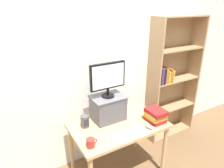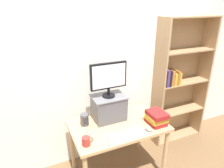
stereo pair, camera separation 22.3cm
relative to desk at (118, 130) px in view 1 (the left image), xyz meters
name	(u,v)px [view 1 (the left image)]	position (x,y,z in m)	size (l,w,h in m)	color
back_wall	(98,68)	(0.00, 0.50, 0.66)	(7.00, 0.08, 2.60)	silver
desk	(118,130)	(0.00, 0.00, 0.00)	(1.11, 0.70, 0.73)	tan
bookshelf_unit	(171,79)	(1.20, 0.35, 0.34)	(0.88, 0.28, 1.92)	tan
riser_box	(108,107)	(-0.05, 0.16, 0.25)	(0.40, 0.30, 0.31)	#515156
computer_monitor	(108,78)	(-0.05, 0.16, 0.64)	(0.44, 0.15, 0.42)	black
keyboard	(129,134)	(-0.01, -0.25, 0.10)	(0.43, 0.13, 0.02)	silver
computer_mouse	(149,126)	(0.27, -0.25, 0.11)	(0.06, 0.10, 0.04)	#99999E
book_stack	(155,115)	(0.42, -0.17, 0.17)	(0.21, 0.24, 0.16)	maroon
coffee_mug	(91,143)	(-0.46, -0.21, 0.14)	(0.12, 0.09, 0.09)	#9E2D28
desk_speaker	(85,121)	(-0.36, 0.15, 0.16)	(0.10, 0.10, 0.14)	#4C4C51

